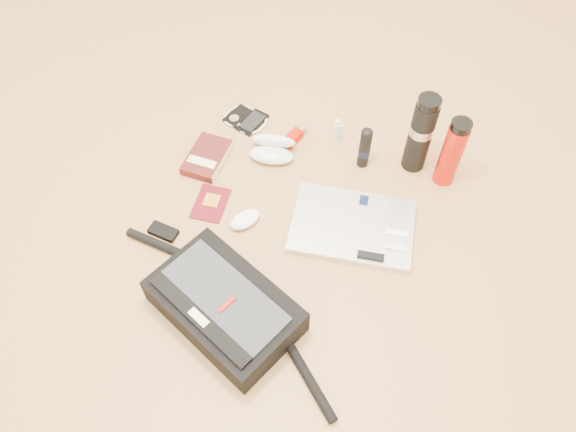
# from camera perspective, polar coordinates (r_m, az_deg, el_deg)

# --- Properties ---
(ground) EXTENTS (4.00, 4.00, 0.00)m
(ground) POSITION_cam_1_polar(r_m,az_deg,el_deg) (1.72, -2.21, -2.20)
(ground) COLOR #A57745
(ground) RESTS_ON ground
(messenger_bag) EXTENTS (0.81, 0.34, 0.11)m
(messenger_bag) POSITION_cam_1_polar(r_m,az_deg,el_deg) (1.56, -6.53, -9.02)
(messenger_bag) COLOR black
(messenger_bag) RESTS_ON ground
(laptop) EXTENTS (0.43, 0.36, 0.04)m
(laptop) POSITION_cam_1_polar(r_m,az_deg,el_deg) (1.74, 6.61, -1.05)
(laptop) COLOR silver
(laptop) RESTS_ON ground
(book) EXTENTS (0.14, 0.19, 0.03)m
(book) POSITION_cam_1_polar(r_m,az_deg,el_deg) (1.91, -8.19, 5.91)
(book) COLOR #411210
(book) RESTS_ON ground
(passport) EXTENTS (0.13, 0.16, 0.01)m
(passport) POSITION_cam_1_polar(r_m,az_deg,el_deg) (1.81, -7.86, 1.30)
(passport) COLOR #510A13
(passport) RESTS_ON ground
(mouse) EXTENTS (0.10, 0.12, 0.03)m
(mouse) POSITION_cam_1_polar(r_m,az_deg,el_deg) (1.74, -4.40, -0.36)
(mouse) COLOR white
(mouse) RESTS_ON ground
(sunglasses_case) EXTENTS (0.19, 0.17, 0.09)m
(sunglasses_case) POSITION_cam_1_polar(r_m,az_deg,el_deg) (1.90, -1.60, 6.90)
(sunglasses_case) COLOR silver
(sunglasses_case) RESTS_ON ground
(ipod) EXTENTS (0.10, 0.11, 0.01)m
(ipod) POSITION_cam_1_polar(r_m,az_deg,el_deg) (2.05, -5.11, 10.09)
(ipod) COLOR black
(ipod) RESTS_ON ground
(phone) EXTENTS (0.10, 0.12, 0.01)m
(phone) POSITION_cam_1_polar(r_m,az_deg,el_deg) (2.02, -3.62, 9.48)
(phone) COLOR black
(phone) RESTS_ON ground
(inhaler) EXTENTS (0.04, 0.12, 0.03)m
(inhaler) POSITION_cam_1_polar(r_m,az_deg,el_deg) (1.96, 0.66, 8.06)
(inhaler) COLOR #A90C00
(inhaler) RESTS_ON ground
(spray_bottle) EXTENTS (0.03, 0.03, 0.10)m
(spray_bottle) POSITION_cam_1_polar(r_m,az_deg,el_deg) (1.94, 5.04, 8.58)
(spray_bottle) COLOR #9EC6D4
(spray_bottle) RESTS_ON ground
(aerosol_can) EXTENTS (0.05, 0.05, 0.16)m
(aerosol_can) POSITION_cam_1_polar(r_m,az_deg,el_deg) (1.85, 7.80, 6.91)
(aerosol_can) COLOR black
(aerosol_can) RESTS_ON ground
(thermos_black) EXTENTS (0.10, 0.10, 0.30)m
(thermos_black) POSITION_cam_1_polar(r_m,az_deg,el_deg) (1.83, 13.33, 8.15)
(thermos_black) COLOR black
(thermos_black) RESTS_ON ground
(thermos_red) EXTENTS (0.09, 0.09, 0.26)m
(thermos_red) POSITION_cam_1_polar(r_m,az_deg,el_deg) (1.83, 16.29, 6.20)
(thermos_red) COLOR #AD1207
(thermos_red) RESTS_ON ground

